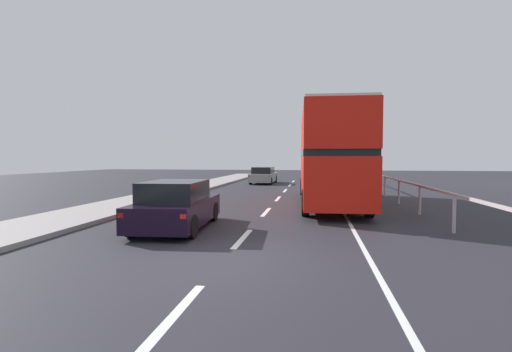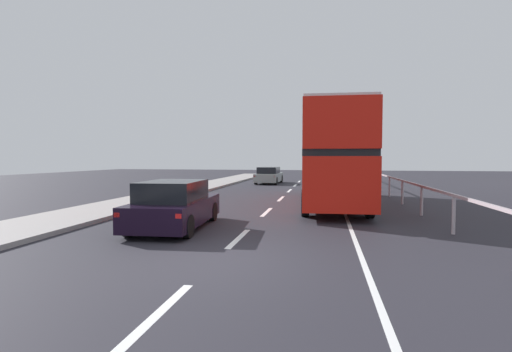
# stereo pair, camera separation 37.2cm
# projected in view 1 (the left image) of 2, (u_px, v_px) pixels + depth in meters

# --- Properties ---
(ground_plane) EXTENTS (75.01, 120.00, 0.10)m
(ground_plane) POSITION_uv_depth(u_px,v_px,m) (224.00, 262.00, 7.90)
(ground_plane) COLOR #27252D
(lane_paint_markings) EXTENTS (3.19, 46.00, 0.01)m
(lane_paint_markings) POSITION_uv_depth(u_px,v_px,m) (314.00, 209.00, 15.77)
(lane_paint_markings) COLOR silver
(lane_paint_markings) RESTS_ON ground
(bridge_side_railing) EXTENTS (0.10, 42.00, 1.14)m
(bridge_side_railing) POSITION_uv_depth(u_px,v_px,m) (408.00, 187.00, 15.84)
(bridge_side_railing) COLOR #BAA8AF
(bridge_side_railing) RESTS_ON ground
(double_decker_bus_red) EXTENTS (2.96, 11.29, 4.25)m
(double_decker_bus_red) POSITION_uv_depth(u_px,v_px,m) (329.00, 155.00, 17.57)
(double_decker_bus_red) COLOR red
(double_decker_bus_red) RESTS_ON ground
(hatchback_car_near) EXTENTS (2.07, 4.32, 1.46)m
(hatchback_car_near) POSITION_uv_depth(u_px,v_px,m) (176.00, 206.00, 11.35)
(hatchback_car_near) COLOR black
(hatchback_car_near) RESTS_ON ground
(sedan_car_ahead) EXTENTS (1.94, 4.56, 1.40)m
(sedan_car_ahead) POSITION_uv_depth(u_px,v_px,m) (263.00, 176.00, 31.77)
(sedan_car_ahead) COLOR gray
(sedan_car_ahead) RESTS_ON ground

